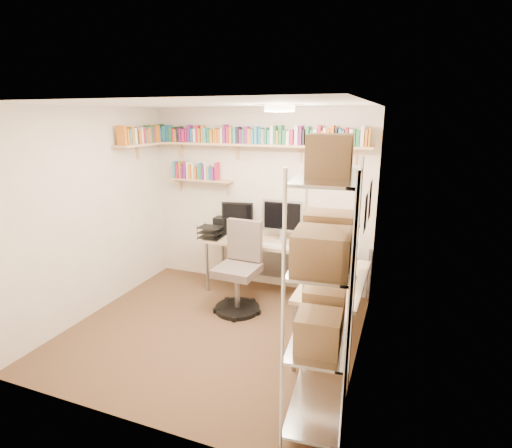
# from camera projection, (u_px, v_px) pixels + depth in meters

# --- Properties ---
(ground) EXTENTS (3.20, 3.20, 0.00)m
(ground) POSITION_uv_depth(u_px,v_px,m) (213.00, 331.00, 4.59)
(ground) COLOR #4C3120
(ground) RESTS_ON ground
(room_shell) EXTENTS (3.24, 3.04, 2.52)m
(room_shell) POSITION_uv_depth(u_px,v_px,m) (209.00, 199.00, 4.19)
(room_shell) COLOR beige
(room_shell) RESTS_ON ground
(wall_shelves) EXTENTS (3.12, 1.09, 0.79)m
(wall_shelves) POSITION_uv_depth(u_px,v_px,m) (225.00, 144.00, 5.37)
(wall_shelves) COLOR tan
(wall_shelves) RESTS_ON ground
(corner_desk) EXTENTS (2.31, 1.96, 1.30)m
(corner_desk) POSITION_uv_depth(u_px,v_px,m) (280.00, 249.00, 5.10)
(corner_desk) COLOR tan
(corner_desk) RESTS_ON ground
(office_chair) EXTENTS (0.60, 0.61, 1.14)m
(office_chair) POSITION_uv_depth(u_px,v_px,m) (239.00, 274.00, 5.00)
(office_chair) COLOR black
(office_chair) RESTS_ON ground
(wire_rack) EXTENTS (0.52, 0.94, 2.27)m
(wire_rack) POSITION_uv_depth(u_px,v_px,m) (324.00, 265.00, 2.91)
(wire_rack) COLOR silver
(wire_rack) RESTS_ON ground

